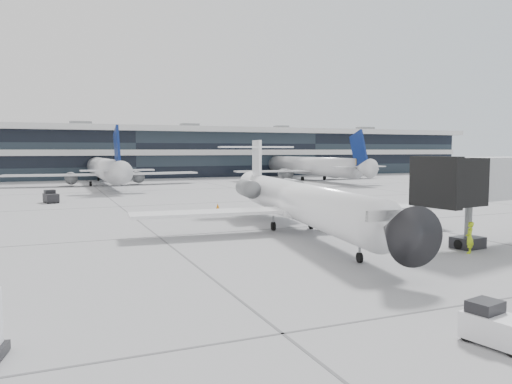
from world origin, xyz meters
name	(u,v)px	position (x,y,z in m)	size (l,w,h in m)	color
ground	(287,228)	(0.00, 0.00, 0.00)	(220.00, 220.00, 0.00)	gray
terminal	(128,154)	(0.00, 82.00, 5.00)	(170.00, 22.00, 10.00)	black
bg_jet_center	(105,185)	(-8.00, 55.00, 0.00)	(32.00, 40.00, 9.60)	silver
bg_jet_right	(309,180)	(32.00, 55.00, 0.00)	(32.00, 40.00, 9.60)	silver
regional_jet	(297,200)	(-0.12, -1.93, 2.38)	(24.18, 30.17, 6.98)	white
ramp_worker	(470,238)	(5.68, -12.63, 0.93)	(0.68, 0.45, 1.87)	#BCE317
baggage_tug	(496,326)	(-4.26, -23.39, 0.58)	(1.61, 2.24, 1.30)	white
traffic_cone	(218,207)	(-1.17, 13.56, 0.30)	(0.48, 0.48, 0.63)	orange
far_tug	(51,197)	(-16.79, 27.21, 0.65)	(1.81, 2.52, 1.45)	black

